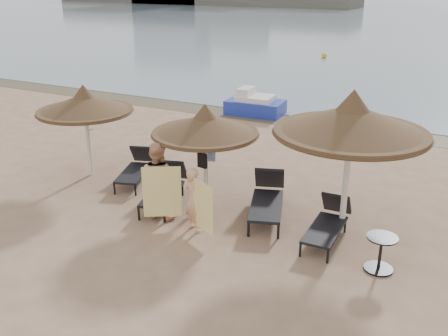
% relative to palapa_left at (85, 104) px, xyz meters
% --- Properties ---
extents(ground, '(160.00, 160.00, 0.00)m').
position_rel_palapa_left_xyz_m(ground, '(4.28, -1.61, -2.03)').
color(ground, tan).
rests_on(ground, ground).
extents(wet_sand_strip, '(200.00, 1.60, 0.01)m').
position_rel_palapa_left_xyz_m(wet_sand_strip, '(4.28, 7.79, -2.03)').
color(wet_sand_strip, brown).
rests_on(wet_sand_strip, ground).
extents(palapa_left, '(2.57, 2.57, 2.55)m').
position_rel_palapa_left_xyz_m(palapa_left, '(0.00, 0.00, 0.00)').
color(palapa_left, silver).
rests_on(palapa_left, ground).
extents(palapa_center, '(2.53, 2.53, 2.50)m').
position_rel_palapa_left_xyz_m(palapa_center, '(3.77, -0.17, -0.04)').
color(palapa_center, silver).
rests_on(palapa_center, ground).
extents(palapa_right, '(3.17, 3.17, 3.15)m').
position_rel_palapa_left_xyz_m(palapa_right, '(7.09, -0.06, 0.47)').
color(palapa_right, silver).
rests_on(palapa_right, ground).
extents(lounger_far_left, '(1.17, 1.93, 0.82)m').
position_rel_palapa_left_xyz_m(lounger_far_left, '(1.37, 0.26, -1.66)').
color(lounger_far_left, black).
rests_on(lounger_far_left, ground).
extents(lounger_near_left, '(1.19, 2.11, 0.90)m').
position_rel_palapa_left_xyz_m(lounger_near_left, '(2.84, -0.53, -1.63)').
color(lounger_near_left, black).
rests_on(lounger_near_left, ground).
extents(lounger_near_right, '(1.33, 2.21, 0.94)m').
position_rel_palapa_left_xyz_m(lounger_near_right, '(5.32, -0.02, -1.61)').
color(lounger_near_right, black).
rests_on(lounger_near_right, ground).
extents(lounger_far_right, '(0.64, 1.86, 0.83)m').
position_rel_palapa_left_xyz_m(lounger_far_right, '(6.89, -0.46, -1.66)').
color(lounger_far_right, black).
rests_on(lounger_far_right, ground).
extents(side_table, '(0.58, 0.58, 0.71)m').
position_rel_palapa_left_xyz_m(side_table, '(8.12, -1.23, -1.70)').
color(side_table, black).
rests_on(side_table, ground).
extents(person_left, '(0.99, 0.67, 2.10)m').
position_rel_palapa_left_xyz_m(person_left, '(3.14, -1.26, -0.98)').
color(person_left, '#E3A57A').
rests_on(person_left, ground).
extents(person_right, '(0.91, 0.79, 1.68)m').
position_rel_palapa_left_xyz_m(person_right, '(4.21, -1.47, -1.19)').
color(person_right, '#E3A57A').
rests_on(person_right, ground).
extents(towel_left, '(0.73, 0.46, 1.18)m').
position_rel_palapa_left_xyz_m(towel_left, '(3.49, -1.61, -1.21)').
color(towel_left, yellow).
rests_on(towel_left, ground).
extents(towel_right, '(0.71, 0.38, 1.10)m').
position_rel_palapa_left_xyz_m(towel_right, '(4.56, -1.72, -1.27)').
color(towel_right, yellow).
rests_on(towel_right, ground).
extents(bag_patterned, '(0.31, 0.20, 0.38)m').
position_rel_palapa_left_xyz_m(bag_patterned, '(3.77, 0.01, -0.79)').
color(bag_patterned, silver).
rests_on(bag_patterned, ground).
extents(bag_dark, '(0.25, 0.12, 0.35)m').
position_rel_palapa_left_xyz_m(bag_dark, '(3.77, -0.33, -0.86)').
color(bag_dark, black).
rests_on(bag_dark, ground).
extents(pedal_boat, '(2.30, 1.43, 1.04)m').
position_rel_palapa_left_xyz_m(pedal_boat, '(1.40, 8.04, -1.64)').
color(pedal_boat, '#2135AF').
rests_on(pedal_boat, ground).
extents(buoy_left, '(0.36, 0.36, 0.36)m').
position_rel_palapa_left_xyz_m(buoy_left, '(-0.31, 23.26, -1.85)').
color(buoy_left, gold).
rests_on(buoy_left, ground).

